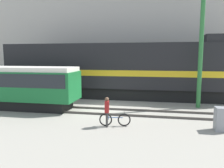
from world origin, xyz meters
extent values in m
plane|color=#9E998C|center=(0.00, 0.00, 0.00)|extent=(120.00, 120.00, 0.00)
cube|color=#47423D|center=(0.00, -1.87, 0.07)|extent=(60.00, 0.07, 0.14)
cube|color=#47423D|center=(0.00, -0.44, 0.07)|extent=(60.00, 0.07, 0.14)
cube|color=#47423D|center=(0.00, 3.46, 0.07)|extent=(60.00, 0.07, 0.14)
cube|color=#47423D|center=(0.00, 4.90, 0.07)|extent=(60.00, 0.07, 0.14)
cube|color=#B7B2A8|center=(0.00, 11.73, 5.34)|extent=(47.57, 6.00, 10.68)
cube|color=black|center=(-0.05, 4.18, 0.50)|extent=(18.78, 2.55, 1.00)
cube|color=black|center=(-0.05, 4.18, 2.92)|extent=(20.41, 3.00, 3.84)
cube|color=gold|center=(-0.05, 4.18, 2.34)|extent=(20.00, 3.04, 0.50)
cube|color=black|center=(8.66, 4.18, 5.14)|extent=(3.00, 2.85, 0.60)
cube|color=black|center=(-6.76, -1.15, 0.35)|extent=(8.39, 2.00, 0.70)
cube|color=#196B33|center=(-6.76, -1.15, 1.70)|extent=(9.54, 2.50, 2.00)
cube|color=#1E2328|center=(-6.76, -1.15, 2.15)|extent=(9.16, 2.54, 0.90)
cube|color=silver|center=(-6.76, -1.15, 2.85)|extent=(9.35, 2.38, 0.30)
torus|color=black|center=(1.73, -3.84, 0.35)|extent=(0.70, 0.17, 0.70)
torus|color=black|center=(0.75, -3.99, 0.35)|extent=(0.70, 0.17, 0.70)
cylinder|color=#1E4C99|center=(1.24, -3.92, 0.47)|extent=(0.84, 0.16, 0.04)
cylinder|color=#1E4C99|center=(0.90, -3.97, 0.51)|extent=(0.03, 0.03, 0.31)
cylinder|color=#262626|center=(1.73, -3.84, 0.75)|extent=(0.09, 0.44, 0.02)
cylinder|color=#333333|center=(0.83, -4.05, 0.39)|extent=(0.11, 0.11, 0.79)
cylinder|color=#333333|center=(0.86, -4.21, 0.39)|extent=(0.11, 0.11, 0.79)
cube|color=maroon|center=(0.85, -4.13, 1.09)|extent=(0.27, 0.39, 0.61)
sphere|color=brown|center=(0.85, -4.13, 1.50)|extent=(0.21, 0.21, 0.21)
cylinder|color=#2D7238|center=(6.51, 1.51, 3.82)|extent=(0.30, 0.30, 7.63)
cube|color=gray|center=(6.68, -3.64, 0.60)|extent=(0.70, 0.60, 1.20)
camera|label=1|loc=(3.22, -15.14, 3.73)|focal=35.00mm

